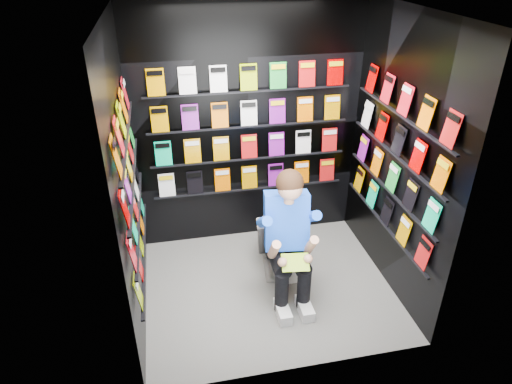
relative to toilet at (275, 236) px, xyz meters
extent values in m
plane|color=slate|center=(-0.15, -0.35, -0.37)|extent=(2.40, 2.40, 0.00)
plane|color=white|center=(-0.15, -0.35, 2.23)|extent=(2.40, 2.40, 0.00)
cube|color=black|center=(-0.15, 0.65, 0.93)|extent=(2.40, 0.04, 2.60)
cube|color=black|center=(-0.15, -1.35, 0.93)|extent=(2.40, 0.04, 2.60)
cube|color=black|center=(-1.35, -0.35, 0.93)|extent=(0.04, 2.00, 2.60)
cube|color=black|center=(1.05, -0.35, 0.93)|extent=(0.04, 2.00, 2.60)
imported|color=silver|center=(0.00, 0.00, 0.00)|extent=(0.52, 0.80, 0.73)
cube|color=white|center=(0.13, -0.16, -0.23)|extent=(0.22, 0.38, 0.28)
cube|color=white|center=(0.13, -0.16, -0.08)|extent=(0.24, 0.40, 0.03)
cube|color=green|center=(0.00, -0.73, 0.21)|extent=(0.26, 0.17, 0.10)
camera|label=1|loc=(-0.98, -3.77, 2.70)|focal=32.00mm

